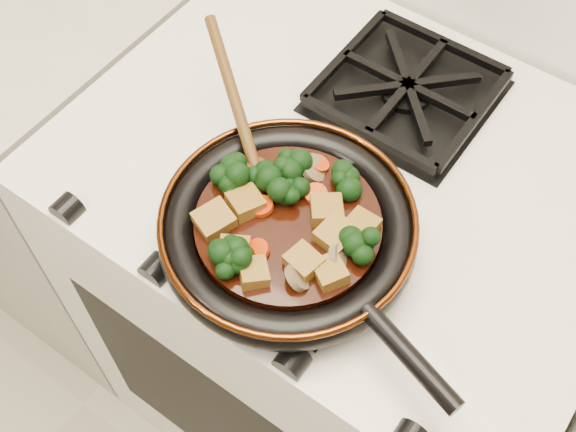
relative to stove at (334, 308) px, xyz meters
The scene contains 32 objects.
stove is the anchor object (origin of this frame).
burner_grate_front 0.48m from the stove, 90.00° to the right, with size 0.23×0.23×0.03m, color black, non-canonical shape.
burner_grate_back 0.48m from the stove, 90.00° to the left, with size 0.23×0.23×0.03m, color black, non-canonical shape.
skillet 0.52m from the stove, 86.19° to the right, with size 0.42×0.31×0.05m.
braising_sauce 0.52m from the stove, 87.00° to the right, with size 0.22×0.22×0.02m, color black.
tofu_cube_0 0.57m from the stove, 85.31° to the right, with size 0.03×0.03×0.02m, color brown.
tofu_cube_1 0.56m from the stove, 65.35° to the right, with size 0.04×0.03×0.02m, color brown.
tofu_cube_2 0.57m from the stove, 93.54° to the right, with size 0.03×0.03×0.02m, color brown.
tofu_cube_3 0.55m from the stove, 104.22° to the right, with size 0.04×0.04×0.02m, color brown.
tofu_cube_4 0.54m from the stove, 65.52° to the right, with size 0.04×0.04×0.02m, color brown.
tofu_cube_5 0.56m from the stove, 105.51° to the right, with size 0.04×0.04×0.02m, color brown.
tofu_cube_6 0.53m from the stove, 72.68° to the right, with size 0.04×0.04×0.02m, color brown.
tofu_cube_7 0.56m from the stove, 73.80° to the right, with size 0.04×0.03×0.02m, color brown.
tofu_cube_8 0.54m from the stove, 54.64° to the right, with size 0.03×0.03×0.02m, color brown.
broccoli_floret_0 0.54m from the stove, 108.65° to the right, with size 0.06×0.06×0.05m, color black, non-canonical shape.
broccoli_floret_1 0.53m from the stove, 108.95° to the right, with size 0.06×0.06×0.05m, color black, non-canonical shape.
broccoli_floret_2 0.55m from the stove, 56.71° to the right, with size 0.06×0.06×0.06m, color black, non-canonical shape.
broccoli_floret_3 0.58m from the stove, 92.56° to the right, with size 0.06×0.06×0.05m, color black, non-canonical shape.
broccoli_floret_4 0.53m from the stove, 63.88° to the right, with size 0.06×0.06×0.05m, color black, non-canonical shape.
broccoli_floret_5 0.57m from the stove, 92.08° to the right, with size 0.06×0.06×0.05m, color black, non-canonical shape.
broccoli_floret_6 0.55m from the stove, 119.15° to the right, with size 0.06×0.06×0.05m, color black, non-canonical shape.
broccoli_floret_7 0.55m from the stove, 113.02° to the right, with size 0.06×0.06×0.05m, color black, non-canonical shape.
broccoli_floret_8 0.53m from the stove, 95.39° to the right, with size 0.06×0.06×0.05m, color black, non-canonical shape.
carrot_coin_0 0.52m from the stove, 96.25° to the right, with size 0.03×0.03×0.01m, color red.
carrot_coin_1 0.56m from the stove, 88.70° to the right, with size 0.03×0.03×0.01m, color red.
carrot_coin_2 0.53m from the stove, 82.59° to the right, with size 0.03×0.03×0.01m, color red.
carrot_coin_3 0.54m from the stove, 99.39° to the right, with size 0.03×0.03×0.01m, color red.
carrot_coin_4 0.52m from the stove, 63.07° to the right, with size 0.03×0.03×0.01m, color red.
mushroom_slice_0 0.52m from the stove, 95.45° to the right, with size 0.04×0.04×0.01m, color brown.
mushroom_slice_1 0.56m from the stove, 73.99° to the right, with size 0.03×0.03×0.01m, color brown.
mushroom_slice_2 0.55m from the stove, 63.15° to the right, with size 0.03×0.03×0.01m, color brown.
wooden_spoon 0.55m from the stove, 139.25° to the right, with size 0.13×0.11×0.23m.
Camera 1 is at (0.27, 1.16, 1.67)m, focal length 45.00 mm.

